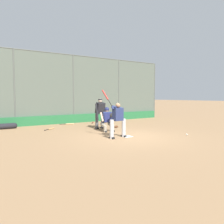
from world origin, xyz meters
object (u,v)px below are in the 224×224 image
fielding_glove_on_dirt (116,127)px  spare_bat_third_base_side (50,129)px  umpire_home (100,113)px  spare_bat_by_padding (93,122)px  baseball_loose (187,134)px  spare_bat_near_backstop (69,124)px  equipment_bag_dugout_side (5,126)px  catcher_behind_plate (107,119)px  batter_at_plate (118,119)px

fielding_glove_on_dirt → spare_bat_third_base_side: bearing=-21.1°
umpire_home → spare_bat_by_padding: (-0.88, -2.61, -0.86)m
fielding_glove_on_dirt → baseball_loose: bearing=110.7°
spare_bat_third_base_side → fielding_glove_on_dirt: fielding_glove_on_dirt is taller
umpire_home → spare_bat_near_backstop: 2.96m
fielding_glove_on_dirt → equipment_bag_dugout_side: bearing=-27.0°
catcher_behind_plate → umpire_home: 1.09m
umpire_home → spare_bat_by_padding: umpire_home is taller
umpire_home → fielding_glove_on_dirt: 1.27m
umpire_home → spare_bat_third_base_side: 2.85m
spare_bat_by_padding → catcher_behind_plate: bearing=-163.3°
catcher_behind_plate → spare_bat_near_backstop: bearing=-74.6°
umpire_home → fielding_glove_on_dirt: (-0.95, 0.11, -0.84)m
batter_at_plate → spare_bat_third_base_side: size_ratio=3.17×
spare_bat_near_backstop → equipment_bag_dugout_side: size_ratio=0.72×
batter_at_plate → equipment_bag_dugout_side: batter_at_plate is taller
catcher_behind_plate → umpire_home: bearing=-92.6°
umpire_home → fielding_glove_on_dirt: umpire_home is taller
catcher_behind_plate → equipment_bag_dugout_side: 5.74m
fielding_glove_on_dirt → umpire_home: bearing=-6.8°
spare_bat_by_padding → fielding_glove_on_dirt: bearing=-146.1°
batter_at_plate → baseball_loose: size_ratio=28.18×
spare_bat_near_backstop → spare_bat_third_base_side: 2.24m
fielding_glove_on_dirt → batter_at_plate: bearing=58.5°
umpire_home → fielding_glove_on_dirt: size_ratio=5.04×
spare_bat_near_backstop → equipment_bag_dugout_side: (3.70, 0.05, 0.13)m
spare_bat_near_backstop → spare_bat_third_base_side: bearing=-124.5°
catcher_behind_plate → spare_bat_by_padding: (-1.03, -3.66, -0.61)m
umpire_home → spare_bat_third_base_side: bearing=-32.8°
spare_bat_third_base_side → spare_bat_by_padding: bearing=-14.8°
spare_bat_by_padding → spare_bat_third_base_side: size_ratio=1.10×
spare_bat_near_backstop → catcher_behind_plate: bearing=-67.5°
spare_bat_by_padding → equipment_bag_dugout_side: equipment_bag_dugout_side is taller
spare_bat_third_base_side → equipment_bag_dugout_side: (2.06, -1.47, 0.13)m
batter_at_plate → spare_bat_third_base_side: (1.78, -3.95, -0.79)m
batter_at_plate → umpire_home: bearing=-110.0°
baseball_loose → equipment_bag_dugout_side: bearing=-43.8°
spare_bat_near_backstop → spare_bat_third_base_side: (1.64, 1.52, 0.00)m
umpire_home → batter_at_plate: bearing=69.7°
equipment_bag_dugout_side → baseball_loose: bearing=136.2°
catcher_behind_plate → spare_bat_by_padding: catcher_behind_plate is taller
spare_bat_third_base_side → baseball_loose: (-4.84, 5.14, 0.00)m
catcher_behind_plate → baseball_loose: size_ratio=16.89×
catcher_behind_plate → equipment_bag_dugout_side: (4.35, -3.71, -0.49)m
spare_bat_third_base_side → equipment_bag_dugout_side: equipment_bag_dugout_side is taller
batter_at_plate → baseball_loose: 3.38m
spare_bat_by_padding → baseball_loose: baseball_loose is taller
fielding_glove_on_dirt → equipment_bag_dugout_side: equipment_bag_dugout_side is taller
spare_bat_third_base_side → baseball_loose: size_ratio=8.90×
catcher_behind_plate → baseball_loose: catcher_behind_plate is taller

